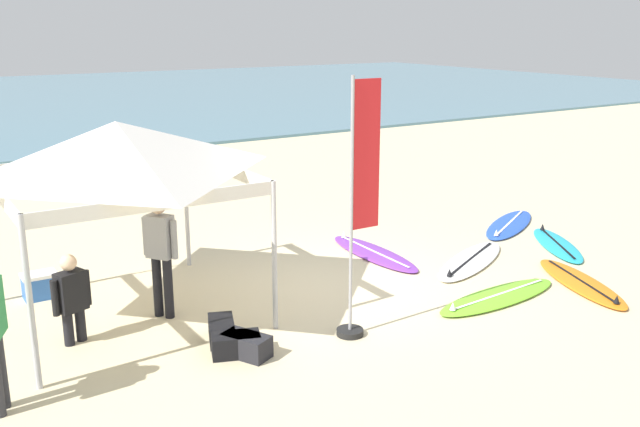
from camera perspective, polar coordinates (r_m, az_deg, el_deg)
ground_plane at (r=11.13m, az=1.01°, el=-5.96°), size 80.00×80.00×0.00m
sea at (r=40.56m, az=-24.37°, el=8.23°), size 80.00×36.00×0.10m
canopy_tent at (r=9.84m, az=-16.05°, el=5.08°), size 3.18×3.18×2.75m
surfboard_orange at (r=11.94m, az=20.30°, el=-5.26°), size 1.40×2.37×0.19m
surfboard_blue at (r=14.88m, az=15.03°, el=-0.86°), size 2.47×1.77×0.19m
surfboard_cyan at (r=13.80m, az=18.57°, el=-2.39°), size 1.61×2.12×0.19m
surfboard_purple at (r=12.65m, az=4.34°, el=-3.19°), size 0.70×2.41×0.19m
surfboard_white at (r=12.49m, az=12.06°, el=-3.74°), size 2.49×1.68×0.19m
surfboard_lime at (r=10.99m, az=14.17°, el=-6.53°), size 2.45×0.82×0.19m
person_grey at (r=9.97m, az=-12.74°, el=-2.87°), size 0.39×0.47×1.71m
person_black at (r=9.58m, az=-19.42°, el=-6.24°), size 0.52×0.33×1.20m
banner_flag at (r=9.04m, az=3.13°, el=-0.50°), size 0.60×0.36×3.40m
gear_bag_near_tent at (r=9.39m, az=-7.96°, el=-9.33°), size 0.52×0.68×0.28m
gear_bag_by_pole at (r=8.96m, az=-5.97°, el=-10.54°), size 0.55×0.68×0.28m
gear_bag_on_sand at (r=8.99m, az=-6.80°, el=-10.47°), size 0.67×0.51×0.28m
cooler_box at (r=11.45m, az=-21.67°, el=-5.41°), size 0.50×0.36×0.39m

